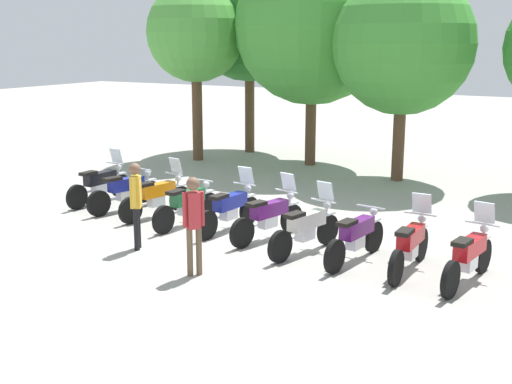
# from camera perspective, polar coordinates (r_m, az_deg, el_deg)

# --- Properties ---
(ground_plane) EXTENTS (80.00, 80.00, 0.00)m
(ground_plane) POSITION_cam_1_polar(r_m,az_deg,el_deg) (14.36, -0.97, -3.89)
(ground_plane) COLOR #9E9B93
(motorcycle_0) EXTENTS (0.62, 2.19, 1.37)m
(motorcycle_0) POSITION_cam_1_polar(r_m,az_deg,el_deg) (17.66, -13.28, 0.70)
(motorcycle_0) COLOR black
(motorcycle_0) RESTS_ON ground_plane
(motorcycle_1) EXTENTS (0.80, 2.15, 0.99)m
(motorcycle_1) POSITION_cam_1_polar(r_m,az_deg,el_deg) (16.77, -11.16, 0.11)
(motorcycle_1) COLOR black
(motorcycle_1) RESTS_ON ground_plane
(motorcycle_2) EXTENTS (0.76, 2.16, 1.37)m
(motorcycle_2) POSITION_cam_1_polar(r_m,az_deg,el_deg) (16.01, -8.52, -0.34)
(motorcycle_2) COLOR black
(motorcycle_2) RESTS_ON ground_plane
(motorcycle_3) EXTENTS (0.62, 2.19, 0.99)m
(motorcycle_3) POSITION_cam_1_polar(r_m,az_deg,el_deg) (15.18, -5.96, -1.06)
(motorcycle_3) COLOR black
(motorcycle_3) RESTS_ON ground_plane
(motorcycle_4) EXTENTS (0.63, 2.19, 1.37)m
(motorcycle_4) POSITION_cam_1_polar(r_m,az_deg,el_deg) (14.70, -2.27, -1.41)
(motorcycle_4) COLOR black
(motorcycle_4) RESTS_ON ground_plane
(motorcycle_5) EXTENTS (0.81, 2.14, 1.37)m
(motorcycle_5) POSITION_cam_1_polar(r_m,az_deg,el_deg) (14.05, 1.13, -2.09)
(motorcycle_5) COLOR black
(motorcycle_5) RESTS_ON ground_plane
(motorcycle_6) EXTENTS (0.77, 2.16, 1.37)m
(motorcycle_6) POSITION_cam_1_polar(r_m,az_deg,el_deg) (13.23, 4.36, -3.09)
(motorcycle_6) COLOR black
(motorcycle_6) RESTS_ON ground_plane
(motorcycle_7) EXTENTS (0.67, 2.18, 0.99)m
(motorcycle_7) POSITION_cam_1_polar(r_m,az_deg,el_deg) (12.81, 8.62, -3.81)
(motorcycle_7) COLOR black
(motorcycle_7) RESTS_ON ground_plane
(motorcycle_8) EXTENTS (0.62, 2.19, 1.37)m
(motorcycle_8) POSITION_cam_1_polar(r_m,az_deg,el_deg) (12.45, 13.16, -4.44)
(motorcycle_8) COLOR black
(motorcycle_8) RESTS_ON ground_plane
(motorcycle_9) EXTENTS (0.69, 2.18, 1.37)m
(motorcycle_9) POSITION_cam_1_polar(r_m,az_deg,el_deg) (12.11, 17.90, -5.25)
(motorcycle_9) COLOR black
(motorcycle_9) RESTS_ON ground_plane
(person_0) EXTENTS (0.34, 0.36, 1.82)m
(person_0) POSITION_cam_1_polar(r_m,az_deg,el_deg) (11.83, -5.40, -2.21)
(person_0) COLOR brown
(person_0) RESTS_ON ground_plane
(person_1) EXTENTS (0.32, 0.39, 1.79)m
(person_1) POSITION_cam_1_polar(r_m,az_deg,el_deg) (13.50, -10.31, -0.57)
(person_1) COLOR black
(person_1) RESTS_ON ground_plane
(tree_0) EXTENTS (3.37, 3.37, 6.10)m
(tree_0) POSITION_cam_1_polar(r_m,az_deg,el_deg) (23.23, -5.22, 13.47)
(tree_0) COLOR brown
(tree_0) RESTS_ON ground_plane
(tree_1) EXTENTS (4.76, 4.76, 7.41)m
(tree_1) POSITION_cam_1_polar(r_m,az_deg,el_deg) (24.89, -0.57, 14.95)
(tree_1) COLOR brown
(tree_1) RESTS_ON ground_plane
(tree_2) EXTENTS (5.11, 5.11, 7.15)m
(tree_2) POSITION_cam_1_polar(r_m,az_deg,el_deg) (22.29, 4.89, 14.03)
(tree_2) COLOR brown
(tree_2) RESTS_ON ground_plane
(tree_3) EXTENTS (4.15, 4.15, 6.14)m
(tree_3) POSITION_cam_1_polar(r_m,az_deg,el_deg) (20.12, 12.59, 12.35)
(tree_3) COLOR brown
(tree_3) RESTS_ON ground_plane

